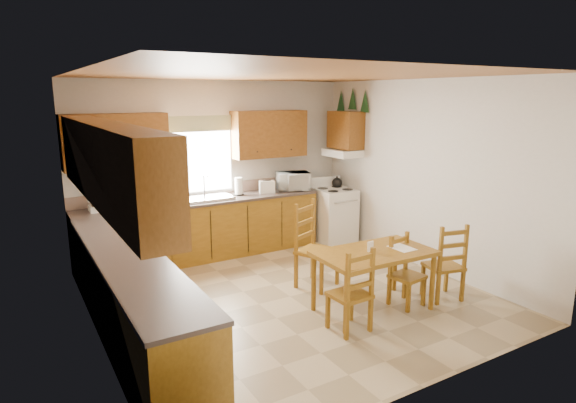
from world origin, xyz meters
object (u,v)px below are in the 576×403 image
chair_far_left (317,246)px  chair_near_right (444,261)px  dining_table (373,281)px  stove (334,216)px  chair_near_left (350,289)px  microwave (293,181)px  chair_far_right (407,271)px

chair_far_left → chair_near_right: bearing=-69.3°
dining_table → chair_far_left: bearing=101.8°
chair_near_right → chair_far_left: (-1.12, 1.11, 0.08)m
stove → dining_table: size_ratio=0.66×
dining_table → chair_near_left: bearing=-153.2°
dining_table → chair_far_left: (-0.16, 0.93, 0.20)m
microwave → chair_near_right: 3.01m
chair_near_left → chair_far_left: 1.24m
stove → chair_far_left: (-1.40, -1.53, 0.11)m
stove → chair_far_right: size_ratio=1.05×
chair_far_left → dining_table: bearing=-104.7°
microwave → chair_near_right: (0.39, -2.93, -0.59)m
microwave → chair_near_left: (-1.12, -2.99, -0.60)m
chair_near_left → dining_table: bearing=-157.7°
stove → microwave: size_ratio=1.80×
chair_near_right → chair_far_right: chair_near_right is taller
microwave → chair_far_right: microwave is taller
stove → chair_near_right: (-0.28, -2.64, 0.04)m
microwave → chair_far_left: size_ratio=0.44×
chair_near_left → chair_near_right: 1.51m
dining_table → chair_near_left: 0.61m
stove → dining_table: bearing=-112.6°
stove → chair_near_right: 2.66m
stove → chair_far_right: stove is taller
stove → chair_near_left: size_ratio=0.96×
chair_near_right → chair_far_left: 1.58m
chair_near_right → chair_near_left: bearing=16.1°
microwave → chair_near_right: bearing=-64.3°
dining_table → chair_near_right: chair_near_right is taller
microwave → chair_far_right: (-0.14, -2.85, -0.64)m
stove → chair_far_right: 2.69m
dining_table → chair_near_left: chair_near_left is taller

